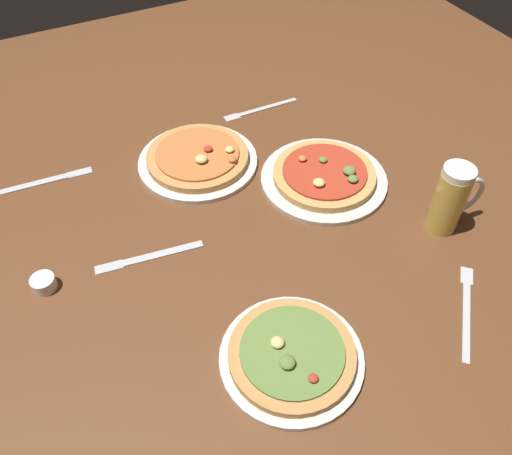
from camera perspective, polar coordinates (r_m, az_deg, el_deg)
The scene contains 10 objects.
ground_plane at distance 1.20m, azimuth -0.00°, elevation -1.14°, with size 2.40×2.40×0.03m, color brown.
pizza_plate_near at distance 0.99m, azimuth 3.91°, elevation -13.78°, with size 0.27×0.27×0.05m.
pizza_plate_far at distance 1.36m, azimuth -6.37°, elevation 7.50°, with size 0.31×0.31×0.05m.
pizza_plate_side at distance 1.31m, azimuth 7.46°, elevation 5.57°, with size 0.31×0.31×0.05m.
beer_mug_dark at distance 1.22m, azimuth 20.56°, elevation 2.97°, with size 0.13×0.07×0.17m.
ramekin_sauce at distance 1.16m, azimuth -22.18°, elevation -5.65°, with size 0.05×0.05×0.03m, color white.
fork_left at distance 1.14m, azimuth 22.02°, elevation -8.27°, with size 0.17×0.19×0.01m.
knife_right at distance 1.41m, azimuth -21.81°, elevation 4.83°, with size 0.22×0.04×0.01m.
fork_spare at distance 1.55m, azimuth 0.35°, elevation 12.81°, with size 0.23×0.03×0.01m.
knife_spare at distance 1.16m, azimuth -11.63°, elevation -3.12°, with size 0.24×0.05×0.01m.
Camera 1 is at (-0.36, -0.71, 0.88)m, focal length 36.62 mm.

